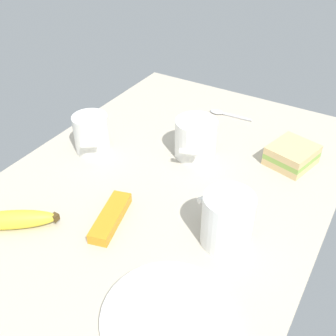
{
  "coord_description": "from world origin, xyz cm",
  "views": [
    {
      "loc": [
        55.9,
        33.51,
        53.73
      ],
      "look_at": [
        0.0,
        0.0,
        5.0
      ],
      "focal_mm": 42.7,
      "sensor_mm": 36.0,
      "label": 1
    }
  ],
  "objects_px": {
    "sandwich_main": "(292,155)",
    "banana": "(11,220)",
    "snack_bar": "(111,217)",
    "plate_of_food": "(169,318)",
    "spoon": "(224,113)",
    "coffee_mug_black": "(196,138)",
    "coffee_mug_milky": "(227,219)",
    "coffee_mug_spare": "(91,133)"
  },
  "relations": [
    {
      "from": "sandwich_main",
      "to": "spoon",
      "type": "xyz_separation_m",
      "value": [
        -0.12,
        -0.22,
        -0.02
      ]
    },
    {
      "from": "plate_of_food",
      "to": "spoon",
      "type": "bearing_deg",
      "value": -162.8
    },
    {
      "from": "sandwich_main",
      "to": "banana",
      "type": "distance_m",
      "value": 0.58
    },
    {
      "from": "coffee_mug_black",
      "to": "coffee_mug_spare",
      "type": "xyz_separation_m",
      "value": [
        0.1,
        -0.21,
        0.0
      ]
    },
    {
      "from": "coffee_mug_black",
      "to": "sandwich_main",
      "type": "relative_size",
      "value": 1.03
    },
    {
      "from": "plate_of_food",
      "to": "coffee_mug_spare",
      "type": "xyz_separation_m",
      "value": [
        -0.28,
        -0.37,
        0.04
      ]
    },
    {
      "from": "plate_of_food",
      "to": "coffee_mug_black",
      "type": "distance_m",
      "value": 0.42
    },
    {
      "from": "spoon",
      "to": "snack_bar",
      "type": "xyz_separation_m",
      "value": [
        0.47,
        -0.01,
        0.01
      ]
    },
    {
      "from": "coffee_mug_black",
      "to": "spoon",
      "type": "xyz_separation_m",
      "value": [
        -0.2,
        -0.02,
        -0.04
      ]
    },
    {
      "from": "coffee_mug_milky",
      "to": "sandwich_main",
      "type": "height_order",
      "value": "coffee_mug_milky"
    },
    {
      "from": "coffee_mug_milky",
      "to": "coffee_mug_black",
      "type": "bearing_deg",
      "value": -140.78
    },
    {
      "from": "spoon",
      "to": "banana",
      "type": "bearing_deg",
      "value": -15.12
    },
    {
      "from": "coffee_mug_black",
      "to": "spoon",
      "type": "distance_m",
      "value": 0.21
    },
    {
      "from": "plate_of_food",
      "to": "banana",
      "type": "xyz_separation_m",
      "value": [
        -0.02,
        -0.34,
        0.01
      ]
    },
    {
      "from": "coffee_mug_spare",
      "to": "snack_bar",
      "type": "distance_m",
      "value": 0.24
    },
    {
      "from": "plate_of_food",
      "to": "coffee_mug_milky",
      "type": "height_order",
      "value": "coffee_mug_milky"
    },
    {
      "from": "plate_of_food",
      "to": "snack_bar",
      "type": "xyz_separation_m",
      "value": [
        -0.12,
        -0.19,
        0.0
      ]
    },
    {
      "from": "coffee_mug_black",
      "to": "snack_bar",
      "type": "relative_size",
      "value": 0.94
    },
    {
      "from": "sandwich_main",
      "to": "snack_bar",
      "type": "xyz_separation_m",
      "value": [
        0.35,
        -0.23,
        -0.01
      ]
    },
    {
      "from": "coffee_mug_spare",
      "to": "plate_of_food",
      "type": "bearing_deg",
      "value": 52.6
    },
    {
      "from": "sandwich_main",
      "to": "coffee_mug_milky",
      "type": "bearing_deg",
      "value": -5.69
    },
    {
      "from": "snack_bar",
      "to": "plate_of_food",
      "type": "bearing_deg",
      "value": 43.49
    },
    {
      "from": "banana",
      "to": "spoon",
      "type": "relative_size",
      "value": 1.35
    },
    {
      "from": "spoon",
      "to": "snack_bar",
      "type": "relative_size",
      "value": 0.91
    },
    {
      "from": "coffee_mug_black",
      "to": "coffee_mug_spare",
      "type": "distance_m",
      "value": 0.23
    },
    {
      "from": "coffee_mug_milky",
      "to": "plate_of_food",
      "type": "bearing_deg",
      "value": -1.54
    },
    {
      "from": "banana",
      "to": "coffee_mug_spare",
      "type": "bearing_deg",
      "value": -172.96
    },
    {
      "from": "banana",
      "to": "spoon",
      "type": "xyz_separation_m",
      "value": [
        -0.57,
        0.16,
        -0.01
      ]
    },
    {
      "from": "plate_of_food",
      "to": "banana",
      "type": "distance_m",
      "value": 0.34
    },
    {
      "from": "banana",
      "to": "plate_of_food",
      "type": "bearing_deg",
      "value": 87.38
    },
    {
      "from": "plate_of_food",
      "to": "snack_bar",
      "type": "height_order",
      "value": "snack_bar"
    },
    {
      "from": "banana",
      "to": "snack_bar",
      "type": "bearing_deg",
      "value": 125.57
    },
    {
      "from": "coffee_mug_black",
      "to": "plate_of_food",
      "type": "bearing_deg",
      "value": 22.71
    },
    {
      "from": "banana",
      "to": "spoon",
      "type": "bearing_deg",
      "value": 164.88
    },
    {
      "from": "coffee_mug_black",
      "to": "sandwich_main",
      "type": "distance_m",
      "value": 0.21
    },
    {
      "from": "sandwich_main",
      "to": "snack_bar",
      "type": "bearing_deg",
      "value": -33.18
    },
    {
      "from": "plate_of_food",
      "to": "coffee_mug_milky",
      "type": "bearing_deg",
      "value": 178.46
    },
    {
      "from": "plate_of_food",
      "to": "coffee_mug_black",
      "type": "bearing_deg",
      "value": -157.29
    },
    {
      "from": "coffee_mug_black",
      "to": "coffee_mug_milky",
      "type": "relative_size",
      "value": 1.08
    },
    {
      "from": "coffee_mug_milky",
      "to": "banana",
      "type": "bearing_deg",
      "value": -64.03
    },
    {
      "from": "plate_of_food",
      "to": "banana",
      "type": "bearing_deg",
      "value": -92.62
    },
    {
      "from": "coffee_mug_black",
      "to": "snack_bar",
      "type": "height_order",
      "value": "coffee_mug_black"
    }
  ]
}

